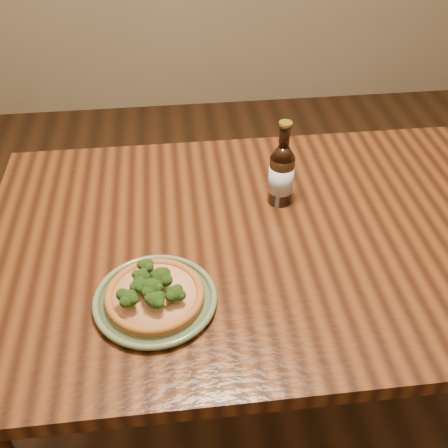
{
  "coord_description": "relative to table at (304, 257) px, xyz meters",
  "views": [
    {
      "loc": [
        -0.32,
        -0.85,
        1.6
      ],
      "look_at": [
        -0.21,
        0.07,
        0.82
      ],
      "focal_mm": 42.0,
      "sensor_mm": 36.0,
      "label": 1
    }
  ],
  "objects": [
    {
      "name": "ground",
      "position": [
        0.0,
        -0.1,
        -0.66
      ],
      "size": [
        4.5,
        4.5,
        0.0
      ],
      "primitive_type": "plane",
      "color": "#382111",
      "rests_on": "ground"
    },
    {
      "name": "pizza",
      "position": [
        -0.38,
        -0.19,
        0.12
      ],
      "size": [
        0.21,
        0.21,
        0.07
      ],
      "rotation": [
        0.0,
        0.0,
        0.38
      ],
      "color": "#A15C24",
      "rests_on": "plate"
    },
    {
      "name": "table",
      "position": [
        0.0,
        0.0,
        0.0
      ],
      "size": [
        1.6,
        0.9,
        0.75
      ],
      "color": "#4D2510",
      "rests_on": "ground"
    },
    {
      "name": "plate",
      "position": [
        -0.38,
        -0.19,
        0.1
      ],
      "size": [
        0.26,
        0.26,
        0.02
      ],
      "rotation": [
        0.0,
        0.0,
        -0.2
      ],
      "color": "#586948",
      "rests_on": "table"
    },
    {
      "name": "beer_bottle",
      "position": [
        -0.05,
        0.13,
        0.18
      ],
      "size": [
        0.06,
        0.06,
        0.24
      ],
      "rotation": [
        0.0,
        0.0,
        0.19
      ],
      "color": "black",
      "rests_on": "table"
    }
  ]
}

